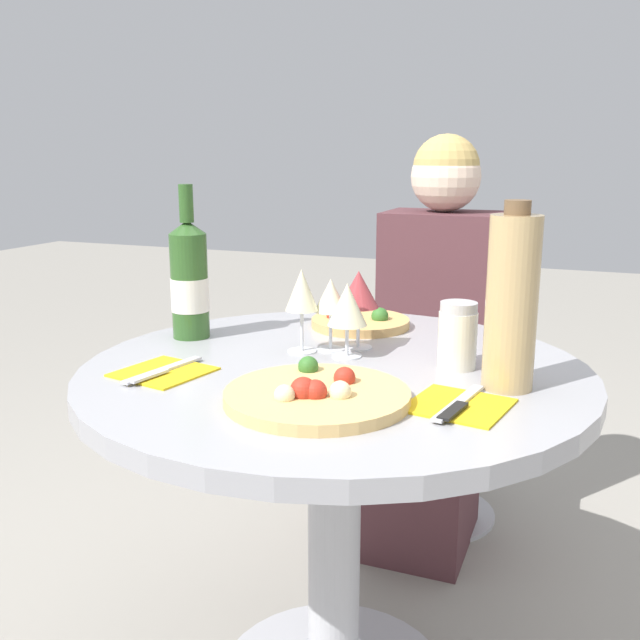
% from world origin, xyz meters
% --- Properties ---
extents(dining_table, '(0.97, 0.97, 0.71)m').
position_xyz_m(dining_table, '(0.00, 0.00, 0.56)').
color(dining_table, '#B2B2B7').
rests_on(dining_table, ground_plane).
extents(chair_behind_diner, '(0.43, 0.43, 0.85)m').
position_xyz_m(chair_behind_diner, '(0.03, 0.88, 0.41)').
color(chair_behind_diner, '#ADADB2').
rests_on(chair_behind_diner, ground_plane).
extents(seated_diner, '(0.33, 0.47, 1.16)m').
position_xyz_m(seated_diner, '(0.03, 0.73, 0.53)').
color(seated_diner, '#512D33').
rests_on(seated_diner, ground_plane).
extents(pizza_large, '(0.31, 0.31, 0.05)m').
position_xyz_m(pizza_large, '(0.04, -0.20, 0.73)').
color(pizza_large, '#DBB26B').
rests_on(pizza_large, dining_table).
extents(pizza_small_far, '(0.23, 0.23, 0.05)m').
position_xyz_m(pizza_small_far, '(-0.06, 0.31, 0.73)').
color(pizza_small_far, tan).
rests_on(pizza_small_far, dining_table).
extents(wine_bottle, '(0.08, 0.08, 0.33)m').
position_xyz_m(wine_bottle, '(-0.37, 0.09, 0.84)').
color(wine_bottle, '#2D5623').
rests_on(wine_bottle, dining_table).
extents(tall_carafe, '(0.09, 0.09, 0.32)m').
position_xyz_m(tall_carafe, '(0.32, -0.01, 0.87)').
color(tall_carafe, tan).
rests_on(tall_carafe, dining_table).
extents(sugar_shaker, '(0.07, 0.07, 0.13)m').
position_xyz_m(sugar_shaker, '(0.22, 0.07, 0.78)').
color(sugar_shaker, silver).
rests_on(sugar_shaker, dining_table).
extents(wine_glass_center, '(0.07, 0.07, 0.15)m').
position_xyz_m(wine_glass_center, '(-0.05, 0.10, 0.83)').
color(wine_glass_center, silver).
rests_on(wine_glass_center, dining_table).
extents(wine_glass_back_right, '(0.08, 0.08, 0.16)m').
position_xyz_m(wine_glass_back_right, '(0.00, 0.14, 0.84)').
color(wine_glass_back_right, silver).
rests_on(wine_glass_back_right, dining_table).
extents(wine_glass_front_right, '(0.08, 0.08, 0.15)m').
position_xyz_m(wine_glass_front_right, '(0.00, 0.07, 0.82)').
color(wine_glass_front_right, silver).
rests_on(wine_glass_front_right, dining_table).
extents(wine_glass_front_left, '(0.07, 0.07, 0.17)m').
position_xyz_m(wine_glass_front_left, '(-0.10, 0.07, 0.84)').
color(wine_glass_front_left, silver).
rests_on(wine_glass_front_left, dining_table).
extents(place_setting_left, '(0.18, 0.19, 0.01)m').
position_xyz_m(place_setting_left, '(-0.28, -0.16, 0.72)').
color(place_setting_left, gold).
rests_on(place_setting_left, dining_table).
extents(place_setting_right, '(0.17, 0.19, 0.01)m').
position_xyz_m(place_setting_right, '(0.26, -0.14, 0.72)').
color(place_setting_right, gold).
rests_on(place_setting_right, dining_table).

